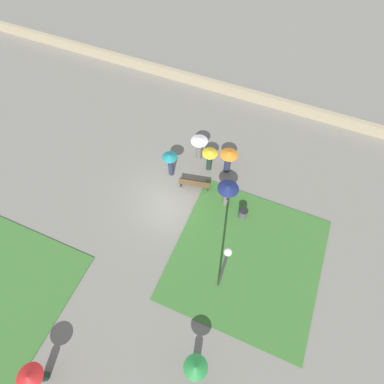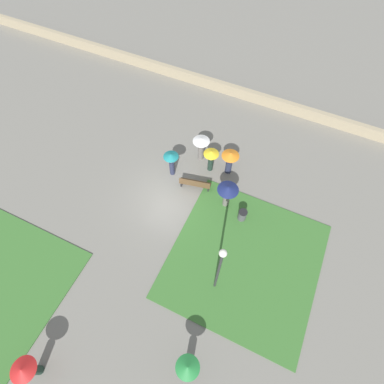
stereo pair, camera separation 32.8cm
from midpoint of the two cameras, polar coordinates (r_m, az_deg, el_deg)
ground_plane at (r=18.01m, az=-5.74°, el=-1.14°), size 90.00×90.00×0.00m
lawn_patch_near at (r=16.58m, az=9.81°, el=-12.35°), size 7.59×7.80×0.06m
parapet_wall at (r=23.78m, az=5.39°, el=19.17°), size 45.00×0.35×0.83m
park_bench at (r=17.89m, az=-0.06°, el=1.60°), size 1.92×0.81×0.90m
lamp_post at (r=13.00m, az=5.34°, el=-13.85°), size 0.32×0.32×5.00m
trash_bin at (r=17.17m, az=9.13°, el=-4.10°), size 0.50×0.50×0.83m
crowd_person_white at (r=18.61m, az=0.88°, el=9.05°), size 1.04×1.04×1.86m
crowd_person_yellow at (r=18.13m, az=2.85°, el=6.79°), size 0.93×0.93×1.76m
crowd_person_teal at (r=17.89m, az=-4.71°, el=5.83°), size 0.90×0.90×1.88m
crowd_person_navy at (r=16.57m, az=6.27°, el=0.29°), size 1.19×1.19×1.93m
crowd_person_orange at (r=18.11m, az=6.46°, el=6.48°), size 1.06×1.06×1.83m
lone_walker_mid_plaza at (r=14.27m, az=-0.08°, el=-30.46°), size 1.00×1.00×1.81m
lone_walker_near_lawn at (r=15.70m, az=-28.64°, el=-28.54°), size 1.07×1.07×1.79m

